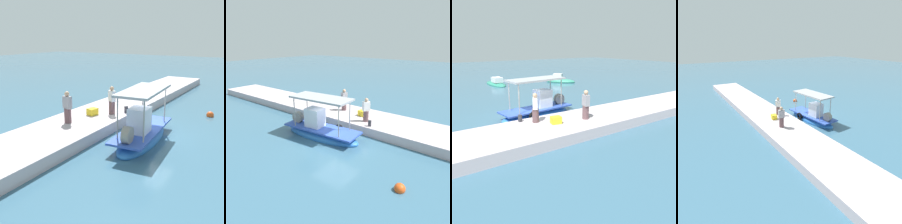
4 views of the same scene
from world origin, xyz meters
The scene contains 8 objects.
ground_plane centered at (0.00, 0.00, 0.00)m, with size 120.00×120.00×0.00m, color #39637B.
dock_quay centered at (0.00, -3.60, 0.31)m, with size 36.00×3.75×0.62m, color #BEADB2.
main_fishing_boat centered at (1.18, 0.16, 0.47)m, with size 5.61×2.22×3.07m.
fisherman_near_bollard centered at (-0.55, -2.71, 1.40)m, with size 0.52×0.56×1.72m.
fisherman_by_crate centered at (2.25, -3.85, 1.42)m, with size 0.46×0.54×1.77m.
mooring_bollard centered at (-1.24, -2.08, 0.83)m, with size 0.24×0.24×0.41m, color #2D2D33.
cargo_crate centered at (0.29, -3.59, 0.83)m, with size 0.58×0.47×0.42m, color yellow.
marker_buoy centered at (-5.30, 2.19, 0.10)m, with size 0.49×0.49×0.49m.
Camera 2 is at (-8.13, 10.00, 6.16)m, focal length 35.11 mm.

